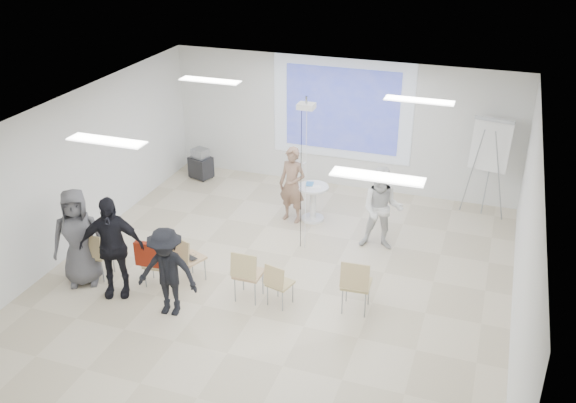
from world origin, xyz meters
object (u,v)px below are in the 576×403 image
(player_left, at_px, (292,180))
(audience_mid, at_px, (167,267))
(chair_right_inner, at_px, (278,282))
(chair_right_far, at_px, (356,282))
(player_right, at_px, (382,205))
(chair_center, at_px, (247,272))
(audience_left, at_px, (111,240))
(pedestal_table, at_px, (313,201))
(chair_left_mid, at_px, (154,262))
(laptop, at_px, (191,256))
(audience_outer, at_px, (77,232))
(chair_left_inner, at_px, (187,256))
(av_cart, at_px, (201,165))
(flipchart_easel, at_px, (491,146))
(chair_far_left, at_px, (95,251))

(player_left, relative_size, audience_mid, 1.05)
(chair_right_inner, relative_size, chair_right_far, 0.81)
(player_right, relative_size, audience_mid, 1.05)
(chair_center, height_order, chair_right_far, chair_right_far)
(audience_left, bearing_deg, chair_right_far, -9.92)
(pedestal_table, relative_size, chair_center, 0.83)
(player_left, height_order, chair_left_mid, player_left)
(laptop, bearing_deg, audience_mid, 117.97)
(chair_left_mid, distance_m, audience_outer, 1.40)
(player_right, xyz_separation_m, chair_center, (-1.74, -2.50, -0.35))
(chair_left_inner, distance_m, audience_mid, 0.98)
(laptop, xyz_separation_m, audience_mid, (0.11, -1.00, 0.39))
(player_right, xyz_separation_m, av_cart, (-4.76, 1.92, -0.57))
(audience_mid, relative_size, flipchart_easel, 0.82)
(player_left, relative_size, av_cart, 2.47)
(audience_outer, distance_m, flipchart_easel, 8.18)
(flipchart_easel, bearing_deg, chair_right_far, -100.33)
(pedestal_table, relative_size, player_left, 0.43)
(chair_left_inner, relative_size, flipchart_easel, 0.42)
(laptop, height_order, audience_left, audience_left)
(pedestal_table, bearing_deg, laptop, -114.52)
(chair_right_inner, distance_m, laptop, 1.73)
(pedestal_table, distance_m, flipchart_easel, 3.79)
(chair_left_inner, distance_m, chair_center, 1.21)
(chair_far_left, bearing_deg, chair_right_far, 5.37)
(chair_right_inner, bearing_deg, chair_far_left, -161.26)
(chair_center, bearing_deg, laptop, 166.96)
(player_left, relative_size, chair_left_mid, 2.28)
(player_right, height_order, laptop, player_right)
(audience_outer, bearing_deg, av_cart, 62.55)
(chair_left_inner, height_order, laptop, chair_left_inner)
(pedestal_table, relative_size, chair_left_mid, 0.99)
(player_right, distance_m, chair_left_mid, 4.33)
(chair_far_left, bearing_deg, audience_mid, -17.16)
(chair_left_mid, height_order, chair_left_inner, chair_left_inner)
(pedestal_table, xyz_separation_m, chair_right_far, (1.62, -2.94, 0.14))
(player_left, bearing_deg, audience_mid, -90.46)
(chair_far_left, relative_size, flipchart_easel, 0.43)
(chair_left_mid, height_order, av_cart, chair_left_mid)
(chair_right_inner, bearing_deg, audience_mid, -140.11)
(chair_right_far, relative_size, audience_outer, 0.50)
(pedestal_table, distance_m, chair_left_mid, 3.80)
(player_right, xyz_separation_m, chair_left_mid, (-3.42, -2.62, -0.44))
(laptop, height_order, flipchart_easel, flipchart_easel)
(chair_center, xyz_separation_m, flipchart_easel, (3.51, 4.58, 1.01))
(av_cart, bearing_deg, chair_left_inner, -48.51)
(chair_left_inner, height_order, audience_mid, audience_mid)
(player_right, relative_size, av_cart, 2.47)
(laptop, distance_m, audience_outer, 1.97)
(laptop, bearing_deg, audience_outer, 42.57)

